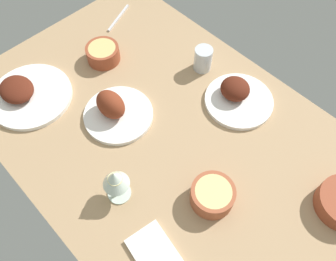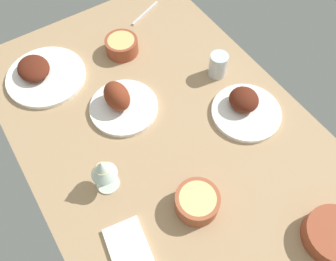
{
  "view_description": "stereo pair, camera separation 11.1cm",
  "coord_description": "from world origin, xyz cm",
  "px_view_note": "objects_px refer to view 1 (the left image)",
  "views": [
    {
      "loc": [
        -41.97,
        40.57,
        100.75
      ],
      "look_at": [
        0.0,
        0.0,
        6.0
      ],
      "focal_mm": 36.78,
      "sensor_mm": 36.0,
      "label": 1
    },
    {
      "loc": [
        -48.9,
        31.88,
        100.75
      ],
      "look_at": [
        0.0,
        0.0,
        6.0
      ],
      "focal_mm": 36.78,
      "sensor_mm": 36.0,
      "label": 2
    }
  ],
  "objects_px": {
    "plate_far_side": "(26,94)",
    "fork_loose": "(119,18)",
    "bowl_pasta": "(103,53)",
    "plate_near_viewer": "(115,110)",
    "bowl_potatoes": "(213,195)",
    "water_tumbler": "(203,59)",
    "wine_glass": "(115,180)",
    "folded_napkin": "(159,260)",
    "plate_center_main": "(237,96)"
  },
  "relations": [
    {
      "from": "plate_far_side",
      "to": "bowl_pasta",
      "type": "distance_m",
      "value": 0.31
    },
    {
      "from": "plate_near_viewer",
      "to": "plate_far_side",
      "type": "distance_m",
      "value": 0.33
    },
    {
      "from": "plate_near_viewer",
      "to": "water_tumbler",
      "type": "xyz_separation_m",
      "value": [
        -0.06,
        -0.37,
        0.01
      ]
    },
    {
      "from": "bowl_potatoes",
      "to": "fork_loose",
      "type": "relative_size",
      "value": 0.75
    },
    {
      "from": "bowl_potatoes",
      "to": "plate_far_side",
      "type": "bearing_deg",
      "value": 14.74
    },
    {
      "from": "bowl_potatoes",
      "to": "plate_near_viewer",
      "type": "bearing_deg",
      "value": 1.54
    },
    {
      "from": "folded_napkin",
      "to": "fork_loose",
      "type": "bearing_deg",
      "value": -33.34
    },
    {
      "from": "folded_napkin",
      "to": "fork_loose",
      "type": "distance_m",
      "value": 0.97
    },
    {
      "from": "plate_far_side",
      "to": "water_tumbler",
      "type": "bearing_deg",
      "value": -121.61
    },
    {
      "from": "plate_far_side",
      "to": "fork_loose",
      "type": "bearing_deg",
      "value": -79.5
    },
    {
      "from": "plate_near_viewer",
      "to": "bowl_pasta",
      "type": "relative_size",
      "value": 1.9
    },
    {
      "from": "bowl_pasta",
      "to": "plate_far_side",
      "type": "bearing_deg",
      "value": 81.44
    },
    {
      "from": "wine_glass",
      "to": "water_tumbler",
      "type": "relative_size",
      "value": 1.53
    },
    {
      "from": "plate_near_viewer",
      "to": "plate_far_side",
      "type": "relative_size",
      "value": 0.82
    },
    {
      "from": "folded_napkin",
      "to": "plate_far_side",
      "type": "bearing_deg",
      "value": -3.41
    },
    {
      "from": "plate_center_main",
      "to": "fork_loose",
      "type": "relative_size",
      "value": 1.39
    },
    {
      "from": "bowl_potatoes",
      "to": "water_tumbler",
      "type": "distance_m",
      "value": 0.51
    },
    {
      "from": "plate_near_viewer",
      "to": "fork_loose",
      "type": "height_order",
      "value": "plate_near_viewer"
    },
    {
      "from": "bowl_pasta",
      "to": "folded_napkin",
      "type": "relative_size",
      "value": 0.65
    },
    {
      "from": "plate_far_side",
      "to": "water_tumbler",
      "type": "height_order",
      "value": "water_tumbler"
    },
    {
      "from": "plate_center_main",
      "to": "bowl_pasta",
      "type": "distance_m",
      "value": 0.52
    },
    {
      "from": "plate_far_side",
      "to": "fork_loose",
      "type": "xyz_separation_m",
      "value": [
        0.09,
        -0.49,
        -0.02
      ]
    },
    {
      "from": "plate_center_main",
      "to": "water_tumbler",
      "type": "distance_m",
      "value": 0.19
    },
    {
      "from": "plate_near_viewer",
      "to": "fork_loose",
      "type": "relative_size",
      "value": 1.38
    },
    {
      "from": "plate_center_main",
      "to": "water_tumbler",
      "type": "relative_size",
      "value": 2.58
    },
    {
      "from": "plate_near_viewer",
      "to": "wine_glass",
      "type": "relative_size",
      "value": 1.67
    },
    {
      "from": "plate_far_side",
      "to": "bowl_pasta",
      "type": "height_order",
      "value": "plate_far_side"
    },
    {
      "from": "plate_near_viewer",
      "to": "water_tumbler",
      "type": "distance_m",
      "value": 0.37
    },
    {
      "from": "plate_center_main",
      "to": "bowl_potatoes",
      "type": "height_order",
      "value": "plate_center_main"
    },
    {
      "from": "plate_far_side",
      "to": "wine_glass",
      "type": "bearing_deg",
      "value": -179.7
    },
    {
      "from": "water_tumbler",
      "to": "bowl_potatoes",
      "type": "bearing_deg",
      "value": 136.06
    },
    {
      "from": "bowl_pasta",
      "to": "fork_loose",
      "type": "relative_size",
      "value": 0.73
    },
    {
      "from": "plate_near_viewer",
      "to": "fork_loose",
      "type": "bearing_deg",
      "value": -40.77
    },
    {
      "from": "bowl_potatoes",
      "to": "folded_napkin",
      "type": "distance_m",
      "value": 0.23
    },
    {
      "from": "bowl_potatoes",
      "to": "fork_loose",
      "type": "height_order",
      "value": "bowl_potatoes"
    },
    {
      "from": "bowl_pasta",
      "to": "water_tumbler",
      "type": "distance_m",
      "value": 0.37
    },
    {
      "from": "plate_center_main",
      "to": "fork_loose",
      "type": "bearing_deg",
      "value": 2.49
    },
    {
      "from": "folded_napkin",
      "to": "fork_loose",
      "type": "xyz_separation_m",
      "value": [
        0.81,
        -0.53,
        -0.0
      ]
    },
    {
      "from": "plate_center_main",
      "to": "wine_glass",
      "type": "xyz_separation_m",
      "value": [
        0.02,
        0.51,
        0.07
      ]
    },
    {
      "from": "wine_glass",
      "to": "plate_center_main",
      "type": "bearing_deg",
      "value": -91.94
    },
    {
      "from": "plate_far_side",
      "to": "plate_near_viewer",
      "type": "bearing_deg",
      "value": -147.93
    },
    {
      "from": "bowl_potatoes",
      "to": "folded_napkin",
      "type": "bearing_deg",
      "value": 94.32
    },
    {
      "from": "plate_center_main",
      "to": "folded_napkin",
      "type": "relative_size",
      "value": 1.25
    },
    {
      "from": "plate_near_viewer",
      "to": "bowl_potatoes",
      "type": "xyz_separation_m",
      "value": [
        -0.43,
        -0.01,
        0.0
      ]
    },
    {
      "from": "wine_glass",
      "to": "fork_loose",
      "type": "distance_m",
      "value": 0.77
    },
    {
      "from": "wine_glass",
      "to": "water_tumbler",
      "type": "bearing_deg",
      "value": -72.68
    },
    {
      "from": "plate_center_main",
      "to": "bowl_potatoes",
      "type": "xyz_separation_m",
      "value": [
        -0.18,
        0.33,
        0.01
      ]
    },
    {
      "from": "plate_center_main",
      "to": "plate_far_side",
      "type": "distance_m",
      "value": 0.73
    },
    {
      "from": "water_tumbler",
      "to": "wine_glass",
      "type": "bearing_deg",
      "value": 107.32
    },
    {
      "from": "plate_far_side",
      "to": "plate_center_main",
      "type": "bearing_deg",
      "value": -135.08
    }
  ]
}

